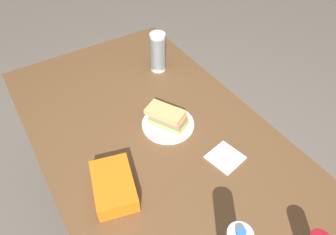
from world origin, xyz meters
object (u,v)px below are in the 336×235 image
at_px(dining_table, 162,156).
at_px(paper_plate, 168,124).
at_px(plastic_cup_stack, 158,52).
at_px(chip_bag, 114,186).
at_px(sandwich, 167,117).

xyz_separation_m(dining_table, paper_plate, (0.08, -0.08, 0.09)).
height_order(paper_plate, plastic_cup_stack, plastic_cup_stack).
bearing_deg(paper_plate, plastic_cup_stack, -25.19).
height_order(chip_bag, plastic_cup_stack, plastic_cup_stack).
height_order(sandwich, chip_bag, sandwich).
xyz_separation_m(paper_plate, plastic_cup_stack, (0.40, -0.19, 0.10)).
xyz_separation_m(chip_bag, plastic_cup_stack, (0.59, -0.55, 0.08)).
relative_size(sandwich, chip_bag, 0.87).
bearing_deg(plastic_cup_stack, chip_bag, 136.88).
relative_size(paper_plate, plastic_cup_stack, 1.10).
bearing_deg(dining_table, chip_bag, 110.41).
height_order(dining_table, paper_plate, paper_plate).
relative_size(dining_table, plastic_cup_stack, 8.24).
height_order(paper_plate, sandwich, sandwich).
height_order(paper_plate, chip_bag, chip_bag).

